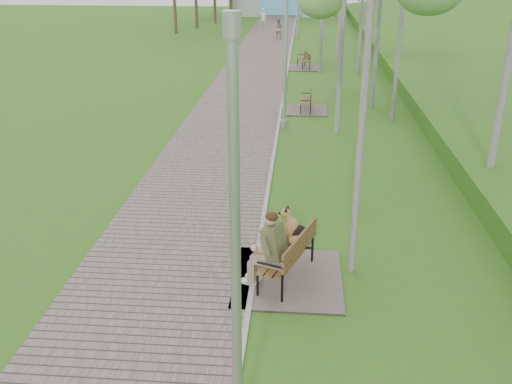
% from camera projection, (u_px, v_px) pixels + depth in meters
% --- Properties ---
extents(ground, '(120.00, 120.00, 0.00)m').
position_uv_depth(ground, '(249.00, 306.00, 10.09)').
color(ground, '#366520').
rests_on(ground, ground).
extents(walkway, '(3.50, 67.00, 0.04)m').
position_uv_depth(walkway, '(254.00, 71.00, 29.96)').
color(walkway, '#635450').
rests_on(walkway, ground).
extents(kerb, '(0.10, 67.00, 0.05)m').
position_uv_depth(kerb, '(287.00, 71.00, 29.82)').
color(kerb, '#999993').
rests_on(kerb, ground).
extents(bench_main, '(2.04, 2.27, 1.78)m').
position_uv_depth(bench_main, '(283.00, 257.00, 10.68)').
color(bench_main, '#635450').
rests_on(bench_main, ground).
extents(bench_second, '(1.58, 1.76, 0.97)m').
position_uv_depth(bench_second, '(306.00, 106.00, 22.42)').
color(bench_second, '#635450').
rests_on(bench_second, ground).
extents(bench_third, '(1.71, 1.90, 1.05)m').
position_uv_depth(bench_third, '(304.00, 65.00, 30.66)').
color(bench_third, '#635450').
rests_on(bench_third, ground).
extents(lamp_post_near, '(0.20, 0.20, 5.28)m').
position_uv_depth(lamp_post_near, '(236.00, 271.00, 6.43)').
color(lamp_post_near, '#A3A5AB').
rests_on(lamp_post_near, ground).
extents(lamp_post_second, '(0.21, 0.21, 5.52)m').
position_uv_depth(lamp_post_second, '(285.00, 55.00, 19.22)').
color(lamp_post_second, '#A3A5AB').
rests_on(lamp_post_second, ground).
extents(lamp_post_third, '(0.21, 0.21, 5.37)m').
position_uv_depth(lamp_post_third, '(298.00, 2.00, 40.72)').
color(lamp_post_third, '#A3A5AB').
rests_on(lamp_post_third, ground).
extents(pedestrian_near, '(0.62, 0.47, 1.54)m').
position_uv_depth(pedestrian_near, '(263.00, 18.00, 46.98)').
color(pedestrian_near, silver).
rests_on(pedestrian_near, ground).
extents(pedestrian_far, '(0.75, 0.60, 1.47)m').
position_uv_depth(pedestrian_far, '(278.00, 28.00, 40.81)').
color(pedestrian_far, gray).
rests_on(pedestrian_far, ground).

